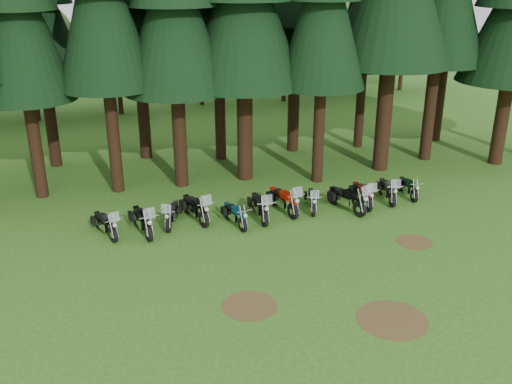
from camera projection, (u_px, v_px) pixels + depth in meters
ground at (313, 264)px, 20.80m from camera, size 120.00×120.00×0.00m
pine_back_4 at (296, 3)px, 30.63m from camera, size 4.94×4.94×13.78m
decid_2 at (33, 49)px, 38.26m from camera, size 6.72×6.53×8.40m
decid_3 at (120, 51)px, 40.26m from camera, size 6.12×5.95×7.65m
decid_4 at (204, 48)px, 43.05m from camera, size 5.93×5.76×7.41m
decid_5 at (291, 21)px, 43.61m from camera, size 8.45×8.21×10.56m
decid_6 at (360, 30)px, 46.89m from camera, size 7.06×6.86×8.82m
decid_7 at (412, 16)px, 47.58m from camera, size 8.44×8.20×10.55m
dirt_patch_0 at (249, 306)px, 18.22m from camera, size 1.80×1.80×0.01m
dirt_patch_1 at (415, 242)px, 22.44m from camera, size 1.40×1.40×0.01m
dirt_patch_2 at (392, 320)px, 17.50m from camera, size 2.20×2.20×0.01m
motorcycle_0 at (105, 225)px, 22.83m from camera, size 0.99×2.15×1.38m
motorcycle_1 at (142, 221)px, 23.02m from camera, size 0.72×2.44×1.53m
motorcycle_2 at (172, 215)px, 23.80m from camera, size 0.98×2.08×1.34m
motorcycle_3 at (195, 209)px, 24.20m from camera, size 0.88×2.44×1.54m
motorcycle_4 at (235, 215)px, 23.78m from camera, size 0.52×2.09×0.86m
motorcycle_5 at (260, 207)px, 24.37m from camera, size 0.46×2.41×1.52m
motorcycle_6 at (283, 201)px, 25.00m from camera, size 0.75×2.50×1.57m
motorcycle_7 at (312, 201)px, 25.26m from camera, size 0.84×2.05×1.31m
motorcycle_8 at (347, 200)px, 25.15m from camera, size 1.04×2.42×1.55m
motorcycle_9 at (362, 195)px, 25.78m from camera, size 0.52×2.31×1.45m
motorcycle_10 at (387, 191)px, 26.26m from camera, size 0.71×2.26×1.42m
motorcycle_11 at (408, 188)px, 26.75m from camera, size 0.39×2.02×0.82m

